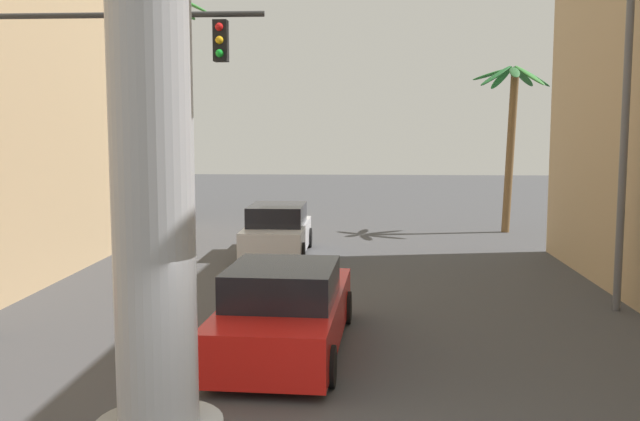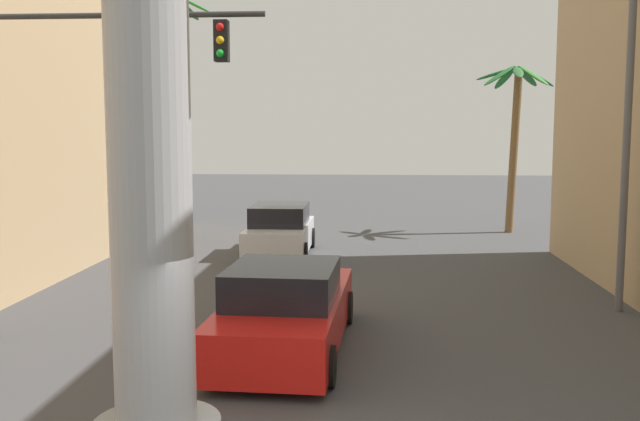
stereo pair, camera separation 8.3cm
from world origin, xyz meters
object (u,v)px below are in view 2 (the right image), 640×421
at_px(car_lead, 286,311).
at_px(palm_tree_far_left, 169,92).
at_px(car_far, 280,231).
at_px(palm_tree_far_right, 515,116).
at_px(pedestrian_far_left, 173,229).
at_px(traffic_light_mast, 70,111).
at_px(neon_sign_pole, 147,42).
at_px(street_lamp, 612,106).

height_order(car_lead, palm_tree_far_left, palm_tree_far_left).
bearing_deg(palm_tree_far_left, car_far, -38.64).
distance_m(palm_tree_far_right, pedestrian_far_left, 13.45).
xyz_separation_m(palm_tree_far_left, palm_tree_far_right, (12.43, 2.05, -0.83)).
relative_size(car_lead, palm_tree_far_right, 0.83).
height_order(traffic_light_mast, car_lead, traffic_light_mast).
bearing_deg(palm_tree_far_right, car_far, -145.74).
bearing_deg(palm_tree_far_left, car_lead, -66.55).
relative_size(neon_sign_pole, pedestrian_far_left, 6.36).
height_order(street_lamp, palm_tree_far_right, street_lamp).
height_order(car_far, palm_tree_far_right, palm_tree_far_right).
xyz_separation_m(neon_sign_pole, car_lead, (0.84, 4.77, -3.99)).
xyz_separation_m(street_lamp, car_far, (-7.69, 6.27, -3.58)).
bearing_deg(car_far, pedestrian_far_left, -154.75).
distance_m(neon_sign_pole, car_far, 14.80).
distance_m(car_lead, palm_tree_far_left, 14.81).
relative_size(palm_tree_far_right, pedestrian_far_left, 3.72).
xyz_separation_m(palm_tree_far_right, pedestrian_far_left, (-11.04, -6.90, -3.37)).
bearing_deg(street_lamp, traffic_light_mast, -164.36).
height_order(traffic_light_mast, pedestrian_far_left, traffic_light_mast).
distance_m(traffic_light_mast, car_far, 10.10).
xyz_separation_m(neon_sign_pole, palm_tree_far_left, (-4.78, 17.72, 0.47)).
distance_m(traffic_light_mast, palm_tree_far_right, 18.13).
xyz_separation_m(traffic_light_mast, palm_tree_far_left, (-1.76, 12.61, 1.02)).
relative_size(car_lead, pedestrian_far_left, 3.09).
xyz_separation_m(street_lamp, car_lead, (-6.41, -3.22, -3.61)).
bearing_deg(car_lead, car_far, 97.69).
bearing_deg(neon_sign_pole, palm_tree_far_left, 105.08).
height_order(palm_tree_far_left, palm_tree_far_right, palm_tree_far_left).
xyz_separation_m(car_lead, palm_tree_far_left, (-5.62, 12.95, 4.47)).
relative_size(car_far, palm_tree_far_left, 0.50).
bearing_deg(neon_sign_pole, traffic_light_mast, 120.52).
xyz_separation_m(car_far, palm_tree_far_right, (8.09, 5.51, 3.61)).
xyz_separation_m(car_far, palm_tree_far_left, (-4.34, 3.47, 4.44)).
bearing_deg(neon_sign_pole, street_lamp, 47.76).
bearing_deg(street_lamp, car_far, 140.81).
bearing_deg(traffic_light_mast, car_far, 74.27).
relative_size(traffic_light_mast, car_far, 1.36).
bearing_deg(palm_tree_far_right, pedestrian_far_left, -147.99).
height_order(car_lead, car_far, same).
xyz_separation_m(traffic_light_mast, car_far, (2.58, 9.14, -3.42)).
xyz_separation_m(neon_sign_pole, pedestrian_far_left, (-3.39, 12.86, -3.72)).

